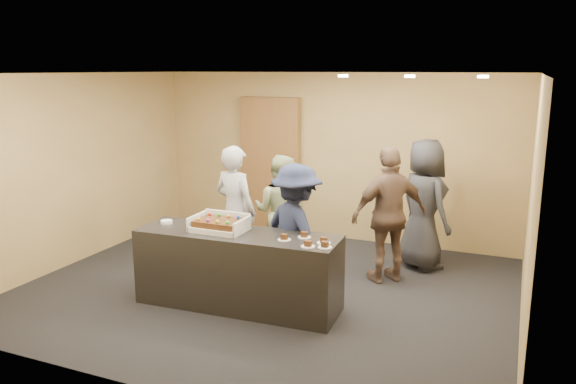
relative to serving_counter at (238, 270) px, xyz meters
The scene contains 17 objects.
room 1.09m from the serving_counter, 81.43° to the left, with size 6.04×6.00×2.70m.
serving_counter is the anchor object (origin of this frame).
storage_cabinet 3.24m from the serving_counter, 107.72° to the left, with size 1.04×0.15×2.29m, color brown.
cake_box 0.55m from the serving_counter, behind, with size 0.63×0.43×0.18m.
sheet_cake 0.60m from the serving_counter, behind, with size 0.53×0.37×0.11m.
plate_stack 1.10m from the serving_counter, behind, with size 0.14×0.14×0.04m, color white.
slice_a 0.77m from the serving_counter, ahead, with size 0.15×0.15×0.07m.
slice_b 0.92m from the serving_counter, ahead, with size 0.15×0.15×0.07m.
slice_c 1.07m from the serving_counter, ahead, with size 0.15×0.15×0.07m.
slice_d 1.15m from the serving_counter, ahead, with size 0.15×0.15×0.07m.
slice_e 1.22m from the serving_counter, ahead, with size 0.15×0.15×0.07m.
person_server_grey 1.18m from the serving_counter, 119.38° to the left, with size 0.65×0.42×1.77m, color #A5A6AB.
person_sage_man 1.52m from the serving_counter, 94.05° to the left, with size 0.78×0.60×1.60m, color #97A472.
person_navy_man 0.83m from the serving_counter, 44.34° to the left, with size 1.07×0.62×1.66m, color #1C223D.
person_brown_extra 2.12m from the serving_counter, 46.26° to the left, with size 1.06×0.44×1.80m, color brown.
person_dark_suit 2.86m from the serving_counter, 51.50° to the left, with size 0.89×0.58×1.82m, color #28282D.
ceiling_spotlights 3.00m from the serving_counter, 33.14° to the left, with size 1.72×0.12×0.03m.
Camera 1 is at (2.88, -6.10, 2.76)m, focal length 35.00 mm.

